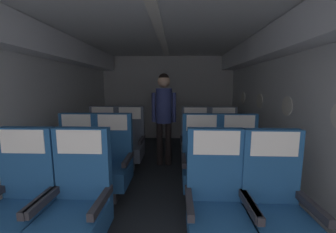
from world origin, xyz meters
The scene contains 15 objects.
ground centered at (0.00, 2.77, -0.01)m, with size 3.71×5.94×0.02m, color #23282D.
fuselage_shell centered at (0.00, 3.04, 1.61)m, with size 3.59×5.59×2.25m.
seat_a_left_window centered at (-1.03, 1.48, 0.46)m, with size 0.50×0.51×1.07m.
seat_a_left_aisle centered at (-0.56, 1.48, 0.46)m, with size 0.50×0.51×1.07m.
seat_a_right_aisle centered at (1.02, 1.49, 0.46)m, with size 0.50×0.51×1.07m.
seat_a_right_window centered at (0.57, 1.50, 0.46)m, with size 0.50×0.51×1.07m.
seat_b_left_window centered at (-1.03, 2.41, 0.46)m, with size 0.50×0.51×1.07m.
seat_b_left_aisle centered at (-0.57, 2.41, 0.46)m, with size 0.50×0.51×1.07m.
seat_b_right_aisle centered at (1.02, 2.42, 0.46)m, with size 0.50×0.51×1.07m.
seat_b_right_window centered at (0.55, 2.42, 0.46)m, with size 0.50×0.51×1.07m.
seat_c_left_window centered at (-1.02, 3.32, 0.46)m, with size 0.50×0.51×1.07m.
seat_c_left_aisle centered at (-0.55, 3.32, 0.46)m, with size 0.50×0.51×1.07m.
seat_c_right_aisle centered at (1.03, 3.33, 0.46)m, with size 0.50×0.51×1.07m.
seat_c_right_window centered at (0.56, 3.32, 0.46)m, with size 0.50×0.51×1.07m.
flight_attendant centered at (0.02, 3.59, 1.01)m, with size 0.43×0.28×1.64m.
Camera 1 is at (0.24, -0.04, 1.42)m, focal length 22.19 mm.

